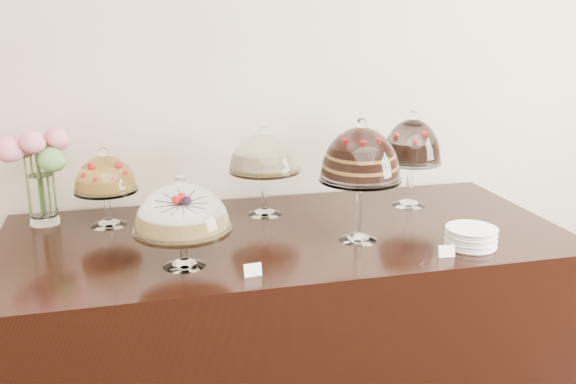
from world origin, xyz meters
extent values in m
cube|color=beige|center=(0.00, 3.00, 1.50)|extent=(5.00, 0.04, 3.00)
cube|color=black|center=(-0.28, 2.45, 0.45)|extent=(2.20, 1.00, 0.90)
cone|color=white|center=(-0.70, 2.21, 0.91)|extent=(0.15, 0.15, 0.02)
cylinder|color=white|center=(-0.70, 2.21, 0.97)|extent=(0.03, 0.03, 0.10)
cylinder|color=white|center=(-0.70, 2.21, 1.03)|extent=(0.34, 0.34, 0.01)
cylinder|color=tan|center=(-0.70, 2.21, 1.07)|extent=(0.28, 0.28, 0.06)
sphere|color=red|center=(-0.62, 2.23, 1.11)|extent=(0.02, 0.02, 0.02)
sphere|color=red|center=(-0.75, 2.26, 1.11)|extent=(0.02, 0.02, 0.02)
sphere|color=red|center=(-0.71, 2.13, 1.11)|extent=(0.02, 0.02, 0.02)
sphere|color=white|center=(-0.70, 2.21, 1.20)|extent=(0.04, 0.04, 0.04)
cone|color=white|center=(-0.03, 2.30, 0.91)|extent=(0.15, 0.15, 0.02)
cylinder|color=white|center=(-0.03, 2.30, 1.03)|extent=(0.03, 0.03, 0.21)
cylinder|color=white|center=(-0.03, 2.30, 1.14)|extent=(0.31, 0.31, 0.01)
cylinder|color=black|center=(-0.03, 2.30, 1.21)|extent=(0.22, 0.22, 0.12)
sphere|color=red|center=(0.03, 2.32, 1.27)|extent=(0.02, 0.02, 0.02)
sphere|color=red|center=(-0.01, 2.36, 1.27)|extent=(0.02, 0.02, 0.02)
sphere|color=red|center=(-0.07, 2.34, 1.27)|extent=(0.02, 0.02, 0.02)
sphere|color=red|center=(-0.09, 2.28, 1.27)|extent=(0.02, 0.02, 0.02)
sphere|color=red|center=(-0.04, 2.24, 1.27)|extent=(0.02, 0.02, 0.02)
sphere|color=red|center=(0.02, 2.26, 1.27)|extent=(0.02, 0.02, 0.02)
sphere|color=white|center=(-0.03, 2.30, 1.35)|extent=(0.04, 0.04, 0.04)
cone|color=white|center=(-0.31, 2.70, 0.91)|extent=(0.15, 0.15, 0.02)
cylinder|color=white|center=(-0.31, 2.70, 1.01)|extent=(0.03, 0.03, 0.17)
cylinder|color=white|center=(-0.31, 2.70, 1.10)|extent=(0.31, 0.31, 0.01)
cylinder|color=beige|center=(-0.31, 2.70, 1.14)|extent=(0.25, 0.25, 0.07)
sphere|color=white|center=(-0.31, 2.70, 1.27)|extent=(0.04, 0.04, 0.04)
cone|color=white|center=(0.35, 2.67, 0.91)|extent=(0.15, 0.15, 0.02)
cylinder|color=white|center=(0.35, 2.67, 1.01)|extent=(0.03, 0.03, 0.17)
cylinder|color=white|center=(0.35, 2.67, 1.10)|extent=(0.27, 0.27, 0.01)
cylinder|color=black|center=(0.35, 2.67, 1.15)|extent=(0.20, 0.20, 0.08)
sphere|color=red|center=(0.40, 2.68, 1.20)|extent=(0.02, 0.02, 0.02)
sphere|color=red|center=(0.31, 2.70, 1.20)|extent=(0.02, 0.02, 0.02)
sphere|color=red|center=(0.34, 2.61, 1.20)|extent=(0.02, 0.02, 0.02)
sphere|color=white|center=(0.35, 2.67, 1.30)|extent=(0.04, 0.04, 0.04)
cone|color=white|center=(-0.96, 2.71, 0.91)|extent=(0.15, 0.15, 0.02)
cylinder|color=white|center=(-0.96, 2.71, 0.98)|extent=(0.03, 0.03, 0.12)
cylinder|color=white|center=(-0.96, 2.71, 1.05)|extent=(0.25, 0.25, 0.01)
cylinder|color=gold|center=(-0.96, 2.71, 1.08)|extent=(0.22, 0.22, 0.04)
sphere|color=red|center=(-0.90, 2.73, 1.11)|extent=(0.02, 0.02, 0.02)
sphere|color=red|center=(-0.94, 2.77, 1.11)|extent=(0.02, 0.02, 0.02)
sphere|color=red|center=(-1.00, 2.75, 1.11)|extent=(0.02, 0.02, 0.02)
sphere|color=red|center=(-1.01, 2.69, 1.11)|extent=(0.02, 0.02, 0.02)
sphere|color=red|center=(-0.97, 2.65, 1.11)|extent=(0.02, 0.02, 0.02)
sphere|color=red|center=(-0.91, 2.67, 1.11)|extent=(0.02, 0.02, 0.02)
sphere|color=white|center=(-0.96, 2.71, 1.21)|extent=(0.04, 0.04, 0.04)
cylinder|color=white|center=(-1.21, 2.80, 1.00)|extent=(0.11, 0.11, 0.20)
cylinder|color=#476B2D|center=(-1.17, 2.80, 1.10)|extent=(0.01, 0.01, 0.32)
sphere|color=pink|center=(-1.13, 2.80, 1.26)|extent=(0.08, 0.08, 0.08)
cylinder|color=#476B2D|center=(-1.18, 2.84, 1.08)|extent=(0.01, 0.01, 0.29)
sphere|color=pink|center=(-1.15, 2.88, 1.23)|extent=(0.10, 0.10, 0.10)
cylinder|color=#476B2D|center=(-1.22, 2.84, 1.08)|extent=(0.01, 0.01, 0.28)
sphere|color=pink|center=(-1.22, 2.88, 1.22)|extent=(0.08, 0.08, 0.08)
cylinder|color=#476B2D|center=(-1.24, 2.82, 1.08)|extent=(0.01, 0.01, 0.28)
sphere|color=pink|center=(-1.27, 2.84, 1.22)|extent=(0.10, 0.10, 0.10)
cylinder|color=#476B2D|center=(-1.26, 2.78, 1.08)|extent=(0.01, 0.01, 0.29)
sphere|color=pink|center=(-1.31, 2.76, 1.23)|extent=(0.11, 0.11, 0.11)
cylinder|color=#476B2D|center=(-1.22, 2.77, 1.10)|extent=(0.01, 0.01, 0.31)
sphere|color=pink|center=(-1.22, 2.75, 1.25)|extent=(0.09, 0.09, 0.09)
cylinder|color=#476B2D|center=(-1.18, 2.78, 1.06)|extent=(0.01, 0.01, 0.23)
sphere|color=#5B9146|center=(-1.16, 2.75, 1.17)|extent=(0.10, 0.10, 0.10)
cylinder|color=white|center=(0.35, 2.13, 0.90)|extent=(0.18, 0.18, 0.01)
cylinder|color=white|center=(0.35, 2.13, 0.92)|extent=(0.17, 0.17, 0.01)
cylinder|color=white|center=(0.35, 2.13, 0.93)|extent=(0.18, 0.18, 0.01)
cylinder|color=white|center=(0.35, 2.13, 0.94)|extent=(0.17, 0.17, 0.01)
cylinder|color=white|center=(0.35, 2.13, 0.95)|extent=(0.18, 0.18, 0.01)
cylinder|color=white|center=(0.35, 2.13, 0.96)|extent=(0.17, 0.17, 0.01)
cylinder|color=white|center=(0.35, 2.13, 0.97)|extent=(0.18, 0.18, 0.01)
cube|color=white|center=(-0.48, 2.06, 0.92)|extent=(0.06, 0.02, 0.04)
cube|color=white|center=(0.22, 2.06, 0.92)|extent=(0.06, 0.02, 0.04)
camera|label=1|loc=(-0.85, 0.13, 1.76)|focal=40.00mm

